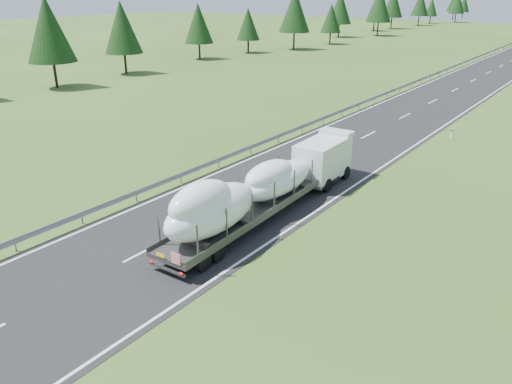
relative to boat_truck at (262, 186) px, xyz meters
The scene contains 4 objects.
ground 7.52m from the boat_truck, 109.86° to the right, with size 400.00×400.00×0.00m, color #34531B.
guardrail 93.45m from the boat_truck, 94.77° to the left, with size 0.10×400.00×0.76m.
tree_line_left 101.01m from the boat_truck, 117.48° to the left, with size 15.61×257.29×12.60m.
boat_truck is the anchor object (origin of this frame).
Camera 1 is at (17.95, -14.83, 12.56)m, focal length 35.00 mm.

